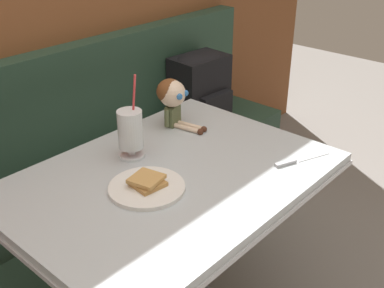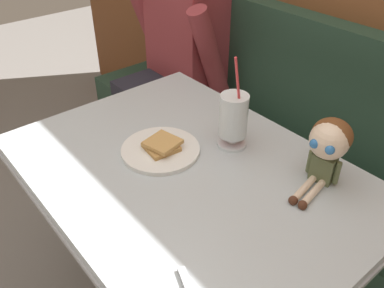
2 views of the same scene
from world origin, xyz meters
The scene contains 6 objects.
booth_bench centered at (0.00, 0.81, 0.33)m, with size 2.60×0.48×1.00m.
diner_table centered at (0.00, 0.18, 0.54)m, with size 1.11×0.81×0.74m.
toast_plate centered at (-0.12, 0.17, 0.75)m, with size 0.25×0.25×0.04m.
milkshake_glass centered at (-0.01, 0.37, 0.84)m, with size 0.10×0.10×0.32m.
seated_doll centered at (0.29, 0.44, 0.87)m, with size 0.13×0.23×0.20m.
diner_patron centered at (-0.77, 0.76, 0.74)m, with size 0.55×0.48×0.81m.
Camera 2 is at (0.75, -0.43, 1.51)m, focal length 38.24 mm.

